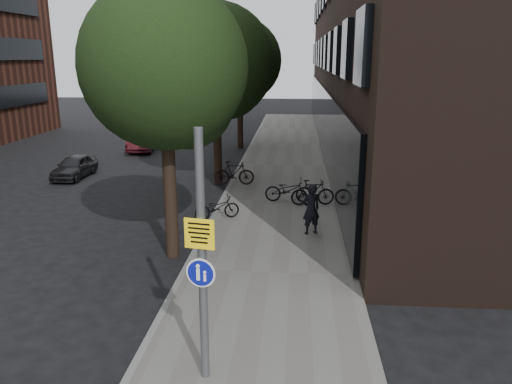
# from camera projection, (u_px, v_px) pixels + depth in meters

# --- Properties ---
(ground) EXTENTS (120.00, 120.00, 0.00)m
(ground) POSITION_uv_depth(u_px,v_px,m) (248.00, 348.00, 9.80)
(ground) COLOR black
(ground) RESTS_ON ground
(sidewalk) EXTENTS (4.50, 60.00, 0.12)m
(sidewalk) POSITION_uv_depth(u_px,v_px,m) (279.00, 202.00, 19.38)
(sidewalk) COLOR slate
(sidewalk) RESTS_ON ground
(curb_edge) EXTENTS (0.15, 60.00, 0.13)m
(curb_edge) POSITION_uv_depth(u_px,v_px,m) (222.00, 201.00, 19.55)
(curb_edge) COLOR slate
(curb_edge) RESTS_ON ground
(street_tree_near) EXTENTS (4.40, 4.40, 7.50)m
(street_tree_near) POSITION_uv_depth(u_px,v_px,m) (169.00, 73.00, 13.11)
(street_tree_near) COLOR black
(street_tree_near) RESTS_ON ground
(street_tree_mid) EXTENTS (5.00, 5.00, 7.80)m
(street_tree_mid) POSITION_uv_depth(u_px,v_px,m) (218.00, 67.00, 21.29)
(street_tree_mid) COLOR black
(street_tree_mid) RESTS_ON ground
(street_tree_far) EXTENTS (5.00, 5.00, 7.80)m
(street_tree_far) POSITION_uv_depth(u_px,v_px,m) (241.00, 64.00, 29.94)
(street_tree_far) COLOR black
(street_tree_far) RESTS_ON ground
(signpost) EXTENTS (0.50, 0.15, 4.37)m
(signpost) POSITION_uv_depth(u_px,v_px,m) (202.00, 259.00, 8.18)
(signpost) COLOR #595B5E
(signpost) RESTS_ON sidewalk
(pedestrian) EXTENTS (0.70, 0.60, 1.62)m
(pedestrian) POSITION_uv_depth(u_px,v_px,m) (311.00, 209.00, 15.57)
(pedestrian) COLOR black
(pedestrian) RESTS_ON sidewalk
(parked_bike_facade_near) EXTENTS (1.80, 0.66, 0.94)m
(parked_bike_facade_near) POSITION_uv_depth(u_px,v_px,m) (288.00, 190.00, 19.12)
(parked_bike_facade_near) COLOR black
(parked_bike_facade_near) RESTS_ON sidewalk
(parked_bike_facade_far) EXTENTS (1.69, 0.71, 0.99)m
(parked_bike_facade_far) POSITION_uv_depth(u_px,v_px,m) (313.00, 193.00, 18.66)
(parked_bike_facade_far) COLOR black
(parked_bike_facade_far) RESTS_ON sidewalk
(parked_bike_curb_near) EXTENTS (1.65, 1.15, 0.82)m
(parked_bike_curb_near) POSITION_uv_depth(u_px,v_px,m) (217.00, 207.00, 17.09)
(parked_bike_curb_near) COLOR black
(parked_bike_curb_near) RESTS_ON sidewalk
(parked_bike_curb_far) EXTENTS (1.77, 0.61, 1.05)m
(parked_bike_curb_far) POSITION_uv_depth(u_px,v_px,m) (234.00, 173.00, 21.65)
(parked_bike_curb_far) COLOR black
(parked_bike_curb_far) RESTS_ON sidewalk
(parked_car_near) EXTENTS (1.31, 3.14, 1.06)m
(parked_car_near) POSITION_uv_depth(u_px,v_px,m) (74.00, 167.00, 23.44)
(parked_car_near) COLOR black
(parked_car_near) RESTS_ON ground
(parked_car_mid) EXTENTS (1.81, 4.09, 1.30)m
(parked_car_mid) POSITION_uv_depth(u_px,v_px,m) (143.00, 140.00, 30.24)
(parked_car_mid) COLOR #52171F
(parked_car_mid) RESTS_ON ground
(parked_car_far) EXTENTS (2.09, 4.24, 1.19)m
(parked_car_far) POSITION_uv_depth(u_px,v_px,m) (161.00, 125.00, 37.27)
(parked_car_far) COLOR #19222E
(parked_car_far) RESTS_ON ground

